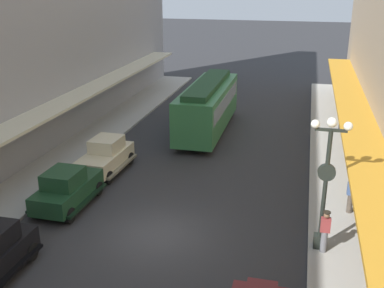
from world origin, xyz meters
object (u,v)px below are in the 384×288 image
(pedestrian_1, at_px, (343,118))
(pedestrian_2, at_px, (325,231))
(lamp_post_with_clock, at_px, (326,179))
(parked_car_0, at_px, (67,187))
(pedestrian_0, at_px, (351,195))
(pedestrian_5, at_px, (341,118))
(parked_car_1, at_px, (105,155))
(fire_hydrant, at_px, (47,182))
(streetcar, at_px, (208,105))
(pedestrian_4, at_px, (373,228))

(pedestrian_1, bearing_deg, pedestrian_2, -95.54)
(lamp_post_with_clock, bearing_deg, parked_car_0, 174.93)
(pedestrian_0, relative_size, pedestrian_5, 1.00)
(parked_car_1, xyz_separation_m, fire_hydrant, (-1.72, -3.08, -0.38))
(streetcar, relative_size, pedestrian_2, 5.76)
(lamp_post_with_clock, relative_size, pedestrian_2, 3.09)
(parked_car_0, relative_size, lamp_post_with_clock, 0.83)
(parked_car_0, height_order, pedestrian_1, parked_car_0)
(parked_car_1, relative_size, pedestrian_0, 2.62)
(streetcar, relative_size, pedestrian_1, 5.86)
(lamp_post_with_clock, height_order, pedestrian_2, lamp_post_with_clock)
(streetcar, xyz_separation_m, pedestrian_1, (8.84, 2.21, -0.91))
(pedestrian_0, xyz_separation_m, pedestrian_2, (-1.16, -3.47, 0.02))
(streetcar, bearing_deg, pedestrian_4, -54.49)
(pedestrian_2, xyz_separation_m, pedestrian_4, (1.75, 0.66, 0.00))
(streetcar, height_order, fire_hydrant, streetcar)
(streetcar, height_order, pedestrian_2, streetcar)
(parked_car_1, xyz_separation_m, lamp_post_with_clock, (11.03, -5.12, 2.04))
(parked_car_1, xyz_separation_m, streetcar, (3.85, 7.97, 0.96))
(parked_car_0, distance_m, parked_car_1, 4.14)
(parked_car_1, xyz_separation_m, pedestrian_0, (12.33, -1.94, 0.05))
(pedestrian_2, height_order, pedestrian_5, pedestrian_2)
(streetcar, height_order, pedestrian_4, streetcar)
(pedestrian_5, bearing_deg, pedestrian_1, 50.95)
(parked_car_1, xyz_separation_m, pedestrian_2, (11.17, -5.41, 0.07))
(pedestrian_0, xyz_separation_m, pedestrian_1, (0.35, 12.12, 0.00))
(lamp_post_with_clock, bearing_deg, pedestrian_2, -63.36)
(parked_car_0, xyz_separation_m, pedestrian_1, (12.71, 14.32, 0.05))
(pedestrian_5, bearing_deg, parked_car_0, -131.63)
(pedestrian_1, bearing_deg, pedestrian_5, -129.05)
(pedestrian_1, relative_size, pedestrian_2, 0.98)
(lamp_post_with_clock, distance_m, pedestrian_1, 15.51)
(pedestrian_1, bearing_deg, fire_hydrant, -137.39)
(parked_car_0, xyz_separation_m, lamp_post_with_clock, (11.05, -0.98, 2.04))
(pedestrian_1, height_order, pedestrian_5, same)
(streetcar, height_order, pedestrian_5, streetcar)
(lamp_post_with_clock, distance_m, pedestrian_0, 3.97)
(parked_car_1, height_order, lamp_post_with_clock, lamp_post_with_clock)
(lamp_post_with_clock, bearing_deg, pedestrian_0, 67.66)
(pedestrian_0, xyz_separation_m, pedestrian_4, (0.59, -2.80, 0.02))
(parked_car_0, height_order, pedestrian_4, parked_car_0)
(pedestrian_0, height_order, pedestrian_4, pedestrian_4)
(pedestrian_5, bearing_deg, pedestrian_4, -88.55)
(parked_car_0, relative_size, pedestrian_0, 2.61)
(pedestrian_0, relative_size, pedestrian_1, 1.00)
(fire_hydrant, relative_size, pedestrian_2, 0.49)
(pedestrian_2, bearing_deg, pedestrian_4, 20.78)
(fire_hydrant, bearing_deg, pedestrian_1, 42.61)
(lamp_post_with_clock, height_order, pedestrian_5, lamp_post_with_clock)
(parked_car_1, bearing_deg, pedestrian_1, 38.74)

